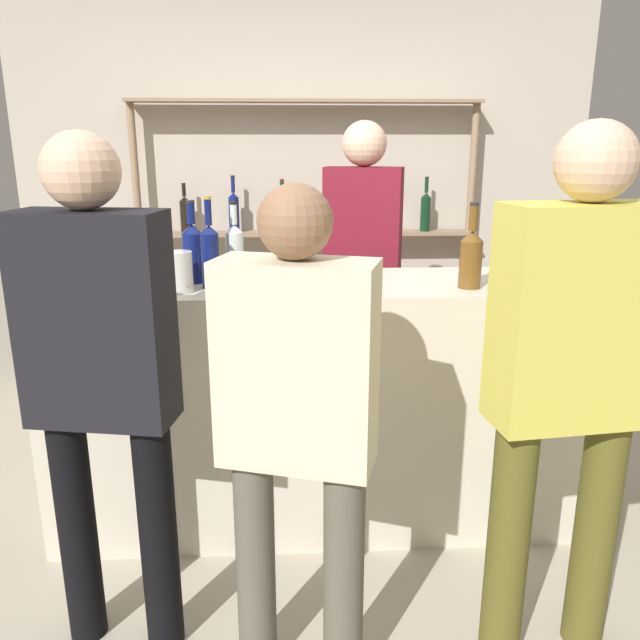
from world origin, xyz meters
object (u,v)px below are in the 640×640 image
Objects in this scene: counter_bottle_2 at (235,251)px; customer_right at (572,368)px; customer_left at (101,366)px; server_behind_counter at (362,257)px; wine_glass at (519,245)px; counter_bottle_1 at (210,254)px; counter_bottle_0 at (471,257)px; counter_bottle_3 at (193,251)px; cork_jar at (179,272)px; customer_center at (297,413)px.

customer_right is (1.05, -0.84, -0.22)m from counter_bottle_2.
customer_right is (1.41, -0.11, 0.01)m from customer_left.
server_behind_counter reaches higher than counter_bottle_2.
wine_glass is 1.80m from customer_left.
customer_left is 1.41m from customer_right.
counter_bottle_2 is at bearing 51.77° from counter_bottle_1.
customer_right is (0.12, -0.67, -0.22)m from counter_bottle_0.
counter_bottle_0 is 1.02× the size of counter_bottle_2.
counter_bottle_2 is 0.98× the size of counter_bottle_3.
counter_bottle_0 is 1.99× the size of wine_glass.
wine_glass is at bearing 9.21° from counter_bottle_1.
cork_jar is 0.09× the size of server_behind_counter.
customer_left is (-0.19, -0.72, -0.23)m from counter_bottle_3.
counter_bottle_1 reaches higher than cork_jar.
counter_bottle_1 reaches higher than wine_glass.
counter_bottle_2 is 1.36m from customer_right.
counter_bottle_1 is at bearing 176.88° from counter_bottle_0.
counter_bottle_3 is at bearing 171.89° from counter_bottle_0.
counter_bottle_0 is 1.06m from customer_center.
customer_center is at bearing -75.44° from counter_bottle_2.
server_behind_counter is at bearing 3.96° from customer_center.
counter_bottle_1 is 0.92m from customer_center.
cork_jar is 0.89m from customer_center.
counter_bottle_0 and counter_bottle_3 have the same top height.
customer_center is (0.40, -0.89, -0.32)m from counter_bottle_3.
customer_right reaches higher than counter_bottle_1.
cork_jar is at bearing -168.95° from wine_glass.
customer_center reaches higher than counter_bottle_3.
counter_bottle_0 reaches higher than counter_bottle_2.
counter_bottle_0 is 0.72m from customer_right.
server_behind_counter is (0.81, 0.91, -0.11)m from cork_jar.
counter_bottle_3 is at bearing -175.43° from wine_glass.
customer_center is (0.59, -0.17, -0.09)m from customer_left.
customer_left is at bearing -17.63° from server_behind_counter.
customer_right is at bearing -27.94° from cork_jar.
customer_center is at bearing 2.82° from server_behind_counter.
counter_bottle_1 is at bearing 50.75° from customer_right.
counter_bottle_2 reaches higher than cork_jar.
counter_bottle_3 is at bearing -30.67° from server_behind_counter.
server_behind_counter is 1.03× the size of customer_right.
counter_bottle_1 is at bearing -13.16° from customer_left.
counter_bottle_2 is 2.10× the size of cork_jar.
cork_jar is (-0.03, -0.17, -0.05)m from counter_bottle_3.
customer_right is at bearing -100.14° from wine_glass.
counter_bottle_2 is 0.99m from customer_center.
server_behind_counter is 1.63m from customer_right.
server_behind_counter is (0.97, 1.46, 0.07)m from customer_left.
customer_center reaches higher than counter_bottle_2.
customer_center is 0.83m from customer_right.
customer_left is (-1.28, -0.57, -0.22)m from counter_bottle_0.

